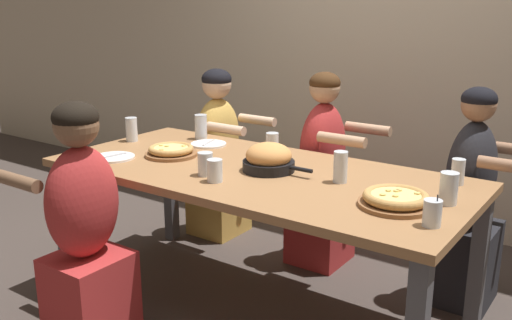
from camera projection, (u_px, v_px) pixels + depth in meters
ground_plane at (256, 306)px, 3.02m from camera, size 18.00×18.00×0.00m
dining_table at (256, 184)px, 2.84m from camera, size 2.11×0.96×0.76m
pizza_board_main at (171, 151)px, 3.07m from camera, size 0.28×0.28×0.05m
pizza_board_second at (396, 199)px, 2.30m from camera, size 0.30×0.30×0.06m
skillet_bowl at (269, 159)px, 2.79m from camera, size 0.37×0.26×0.14m
empty_plate_a at (209, 144)px, 3.31m from camera, size 0.21×0.21×0.02m
empty_plate_b at (114, 157)px, 3.02m from camera, size 0.22×0.22×0.02m
cocktail_glass_blue at (432, 214)px, 2.09m from camera, size 0.07×0.07×0.13m
drinking_glass_a at (272, 143)px, 3.16m from camera, size 0.07×0.07×0.10m
drinking_glass_b at (215, 172)px, 2.62m from camera, size 0.07×0.07×0.11m
drinking_glass_c at (132, 131)px, 3.39m from camera, size 0.07×0.07×0.14m
drinking_glass_d at (205, 164)px, 2.71m from camera, size 0.07×0.07×0.11m
drinking_glass_e at (340, 167)px, 2.60m from camera, size 0.07×0.07×0.15m
drinking_glass_f at (448, 191)px, 2.32m from camera, size 0.07×0.07×0.13m
drinking_glass_g at (201, 128)px, 3.44m from camera, size 0.07×0.07×0.15m
drinking_glass_h at (78, 145)px, 3.10m from camera, size 0.07×0.07×0.13m
drinking_glass_i at (458, 173)px, 2.58m from camera, size 0.06×0.06×0.12m
diner_far_center at (322, 179)px, 3.43m from camera, size 0.51×0.40×1.17m
diner_far_right at (469, 209)px, 2.96m from camera, size 0.51×0.40×1.16m
diner_near_midleft at (85, 237)px, 2.58m from camera, size 0.51×0.40×1.15m
diner_far_left at (219, 160)px, 3.88m from camera, size 0.51×0.40×1.14m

